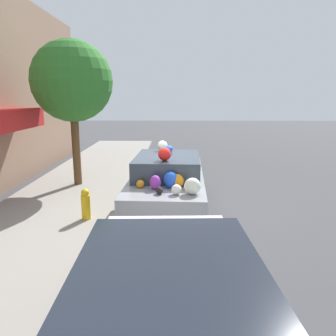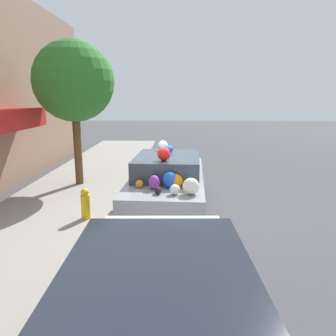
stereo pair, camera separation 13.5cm
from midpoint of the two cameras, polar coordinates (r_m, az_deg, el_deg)
The scene contains 6 objects.
ground_plane at distance 8.31m, azimuth -0.88°, elevation -7.27°, with size 60.00×60.00×0.00m, color #424244.
sidewalk_curb at distance 8.79m, azimuth -18.87°, elevation -6.47°, with size 24.00×3.20×0.11m.
street_tree at distance 10.33m, azimuth -16.73°, elevation 14.19°, with size 2.38×2.38×4.31m.
fire_hydrant at distance 7.55m, azimuth -14.63°, elevation -6.11°, with size 0.20×0.20×0.70m.
art_car at distance 8.05m, azimuth -0.45°, elevation -2.43°, with size 4.41×1.91×1.70m.
parked_car_plain at distance 3.29m, azimuth -1.17°, elevation -25.97°, with size 4.49×1.91×1.47m.
Camera 1 is at (-7.82, -0.17, 2.81)m, focal length 35.00 mm.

